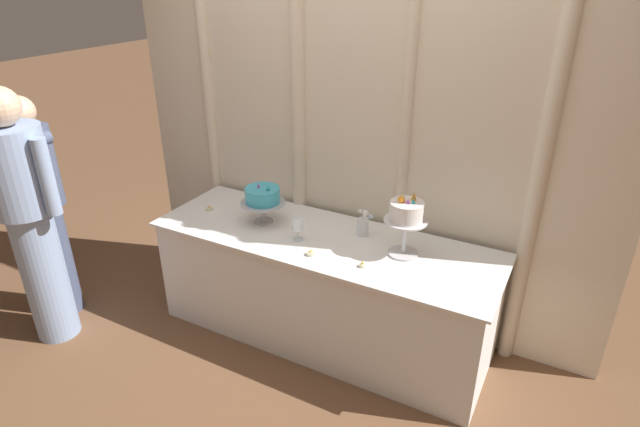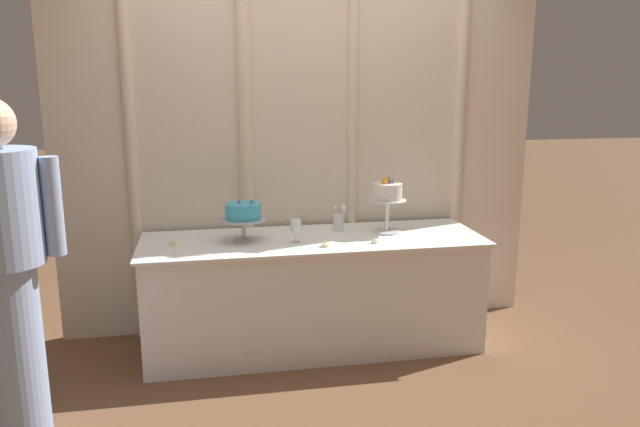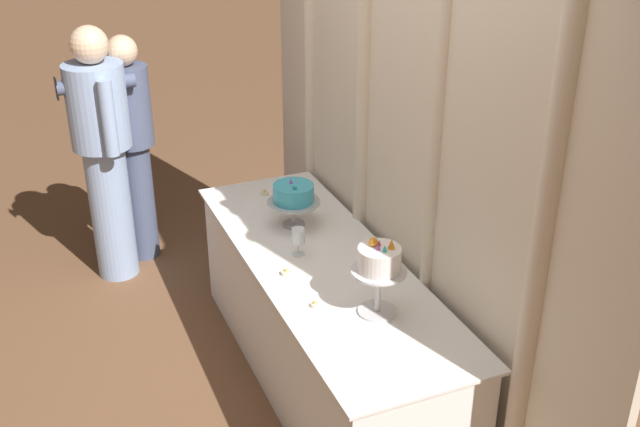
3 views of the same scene
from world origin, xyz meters
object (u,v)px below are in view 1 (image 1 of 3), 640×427
cake_table (323,288)px  tealight_near_left (311,254)px  wine_glass (298,224)px  guest_man_pink_jacket (28,212)px  tealight_near_right (363,265)px  flower_vase (363,225)px  guest_man_dark_suit (40,200)px  tealight_far_left (209,209)px  cake_display_nearleft (263,197)px  cake_display_nearright (406,216)px

cake_table → tealight_near_left: bearing=-80.5°
wine_glass → guest_man_pink_jacket: bearing=-153.0°
tealight_near_left → tealight_near_right: same height
flower_vase → tealight_near_left: 0.40m
wine_glass → tealight_near_right: (0.47, -0.10, -0.09)m
wine_glass → tealight_near_left: 0.22m
tealight_near_right → guest_man_pink_jacket: 2.00m
cake_table → guest_man_dark_suit: (-1.72, -0.62, 0.49)m
wine_glass → guest_man_pink_jacket: (-1.43, -0.73, 0.06)m
cake_table → guest_man_dark_suit: bearing=-160.3°
tealight_far_left → tealight_near_left: size_ratio=1.04×
cake_display_nearleft → tealight_far_left: bearing=-177.4°
cake_display_nearleft → cake_display_nearright: size_ratio=0.77×
cake_table → tealight_far_left: size_ratio=42.07×
tealight_near_right → cake_display_nearright: bearing=58.3°
wine_glass → tealight_near_left: (0.16, -0.13, -0.09)m
cake_table → guest_man_pink_jacket: bearing=-152.3°
cake_display_nearleft → cake_display_nearright: 0.93m
tealight_far_left → guest_man_pink_jacket: bearing=-131.0°
wine_glass → guest_man_pink_jacket: guest_man_pink_jacket is taller
wine_glass → tealight_near_left: size_ratio=2.98×
cake_table → guest_man_dark_suit: 1.89m
flower_vase → tealight_near_right: bearing=-66.4°
tealight_near_right → guest_man_dark_suit: 2.12m
cake_table → cake_display_nearright: bearing=5.5°
tealight_near_left → guest_man_dark_suit: (-1.76, -0.40, 0.12)m
cake_table → tealight_near_right: tealight_near_right is taller
tealight_near_left → guest_man_dark_suit: guest_man_dark_suit is taller
cake_display_nearright → tealight_far_left: bearing=-177.5°
tealight_near_right → cake_display_nearleft: bearing=165.7°
wine_glass → flower_vase: (0.32, 0.23, -0.03)m
wine_glass → cake_display_nearleft: bearing=163.1°
cake_display_nearright → tealight_near_left: bearing=-150.5°
cake_display_nearleft → flower_vase: 0.65m
flower_vase → tealight_near_left: size_ratio=3.75×
cake_table → cake_display_nearleft: (-0.43, 0.01, 0.53)m
wine_glass → flower_vase: 0.40m
cake_display_nearleft → flower_vase: (0.63, 0.14, -0.10)m
cake_table → tealight_far_left: (-0.85, -0.01, 0.37)m
flower_vase → tealight_far_left: (-1.05, -0.16, -0.06)m
cake_display_nearright → wine_glass: 0.64m
cake_display_nearleft → tealight_near_left: 0.54m
tealight_far_left → cake_table: bearing=0.8°
cake_display_nearleft → guest_man_dark_suit: size_ratio=0.19×
flower_vase → guest_man_dark_suit: (-1.92, -0.76, 0.06)m
tealight_near_right → guest_man_dark_suit: guest_man_dark_suit is taller
flower_vase → cake_table: bearing=-143.3°
guest_man_pink_jacket → tealight_far_left: bearing=49.0°
guest_man_dark_suit → cake_table: bearing=19.7°
cake_display_nearleft → tealight_near_right: bearing=-14.3°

